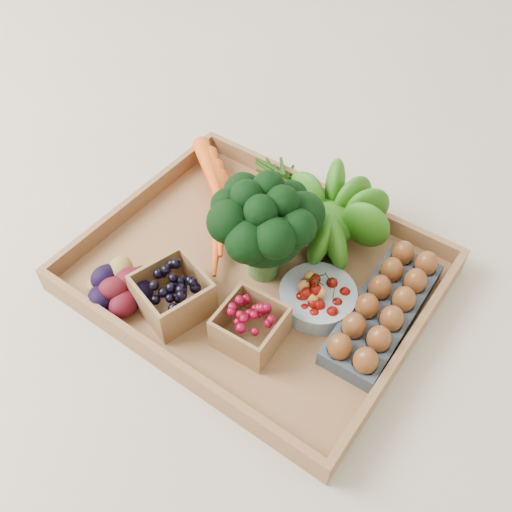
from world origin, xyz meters
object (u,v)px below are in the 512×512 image
Objects in this scene: tray at (256,276)px; broccoli at (264,243)px; egg_carton at (383,313)px; cherry_bowl at (318,298)px.

broccoli is at bearing 64.10° from tray.
egg_carton is (0.21, 0.03, -0.05)m from broccoli.
cherry_bowl is 0.10m from egg_carton.
broccoli reaches higher than cherry_bowl.
egg_carton is at bearing 7.93° from broccoli.
tray is at bearing -176.95° from cherry_bowl.
broccoli reaches higher than tray.
cherry_bowl is (0.12, 0.01, 0.02)m from tray.
cherry_bowl is (0.11, -0.01, -0.05)m from broccoli.
broccoli is (0.01, 0.01, 0.08)m from tray.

